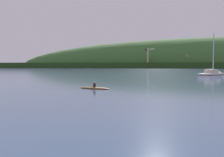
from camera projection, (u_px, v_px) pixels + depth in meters
far_shoreline_hill at (220, 68)px, 264.67m from camera, size 589.52×107.77×64.07m
dockside_crane at (148, 59)px, 237.23m from camera, size 9.65×9.97×18.72m
sailboat_near_mooring at (213, 76)px, 63.69m from camera, size 7.51×8.77×12.29m
canoe_with_paddler at (94, 88)px, 31.05m from camera, size 4.22×1.92×1.02m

